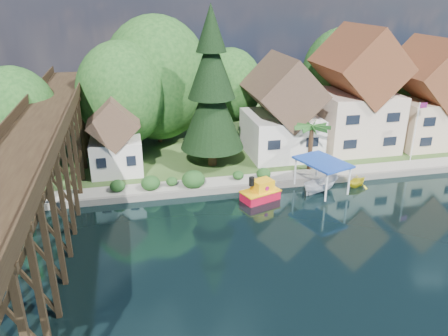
# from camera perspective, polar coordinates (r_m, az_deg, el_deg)

# --- Properties ---
(ground) EXTENTS (140.00, 140.00, 0.00)m
(ground) POSITION_cam_1_polar(r_m,az_deg,el_deg) (34.74, 4.91, -8.61)
(ground) COLOR black
(ground) RESTS_ON ground
(bank) EXTENTS (140.00, 52.00, 0.50)m
(bank) POSITION_cam_1_polar(r_m,az_deg,el_deg) (65.46, -3.82, 6.67)
(bank) COLOR #304A1D
(bank) RESTS_ON ground
(seawall) EXTENTS (60.00, 0.40, 0.62)m
(seawall) POSITION_cam_1_polar(r_m,az_deg,el_deg) (42.47, 6.95, -2.21)
(seawall) COLOR slate
(seawall) RESTS_ON ground
(promenade) EXTENTS (50.00, 2.60, 0.06)m
(promenade) POSITION_cam_1_polar(r_m,az_deg,el_deg) (44.15, 8.88, -1.02)
(promenade) COLOR gray
(promenade) RESTS_ON bank
(trestle_bridge) EXTENTS (4.12, 44.18, 9.30)m
(trestle_bridge) POSITION_cam_1_polar(r_m,az_deg,el_deg) (36.42, -22.26, 0.58)
(trestle_bridge) COLOR black
(trestle_bridge) RESTS_ON ground
(house_left) EXTENTS (7.64, 8.64, 11.02)m
(house_left) POSITION_cam_1_polar(r_m,az_deg,el_deg) (48.92, 7.53, 7.08)
(house_left) COLOR silver
(house_left) RESTS_ON bank
(house_center) EXTENTS (8.65, 9.18, 13.89)m
(house_center) POSITION_cam_1_polar(r_m,az_deg,el_deg) (52.73, 16.78, 8.87)
(house_center) COLOR beige
(house_center) RESTS_ON bank
(house_right) EXTENTS (8.15, 8.64, 12.45)m
(house_right) POSITION_cam_1_polar(r_m,az_deg,el_deg) (57.32, 24.96, 8.10)
(house_right) COLOR beige
(house_right) RESTS_ON bank
(shed) EXTENTS (5.09, 5.40, 7.85)m
(shed) POSITION_cam_1_polar(r_m,az_deg,el_deg) (45.13, -14.01, 3.57)
(shed) COLOR silver
(shed) RESTS_ON bank
(bg_trees) EXTENTS (49.90, 13.30, 10.57)m
(bg_trees) POSITION_cam_1_polar(r_m,az_deg,el_deg) (51.76, -0.70, 10.55)
(bg_trees) COLOR #382314
(bg_trees) RESTS_ON bank
(shrubs) EXTENTS (15.76, 2.47, 1.70)m
(shrubs) POSITION_cam_1_polar(r_m,az_deg,el_deg) (41.38, -4.90, -1.40)
(shrubs) COLOR #1A4418
(shrubs) RESTS_ON bank
(conifer) EXTENTS (6.59, 6.59, 16.22)m
(conifer) POSITION_cam_1_polar(r_m,az_deg,el_deg) (44.26, -1.63, 9.89)
(conifer) COLOR #382314
(conifer) RESTS_ON bank
(palm_tree) EXTENTS (4.52, 4.52, 5.08)m
(palm_tree) POSITION_cam_1_polar(r_m,az_deg,el_deg) (44.66, 11.42, 5.10)
(palm_tree) COLOR #382314
(palm_tree) RESTS_ON bank
(flagpole) EXTENTS (1.02, 0.18, 6.52)m
(flagpole) POSITION_cam_1_polar(r_m,az_deg,el_deg) (50.48, 23.91, 5.07)
(flagpole) COLOR white
(flagpole) RESTS_ON bank
(tugboat) EXTENTS (3.89, 2.94, 2.51)m
(tugboat) POSITION_cam_1_polar(r_m,az_deg,el_deg) (39.80, 4.82, -3.16)
(tugboat) COLOR #BA0C28
(tugboat) RESTS_ON ground
(boat_white_a) EXTENTS (4.02, 3.20, 0.75)m
(boat_white_a) POSITION_cam_1_polar(r_m,az_deg,el_deg) (40.74, 4.81, -3.12)
(boat_white_a) COLOR silver
(boat_white_a) RESTS_ON ground
(boat_canopy) EXTENTS (4.73, 5.71, 3.16)m
(boat_canopy) POSITION_cam_1_polar(r_m,az_deg,el_deg) (41.89, 12.58, -1.40)
(boat_canopy) COLOR white
(boat_canopy) RESTS_ON ground
(boat_yellow) EXTENTS (3.29, 3.13, 1.35)m
(boat_yellow) POSITION_cam_1_polar(r_m,az_deg,el_deg) (44.30, 17.01, -1.49)
(boat_yellow) COLOR gold
(boat_yellow) RESTS_ON ground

